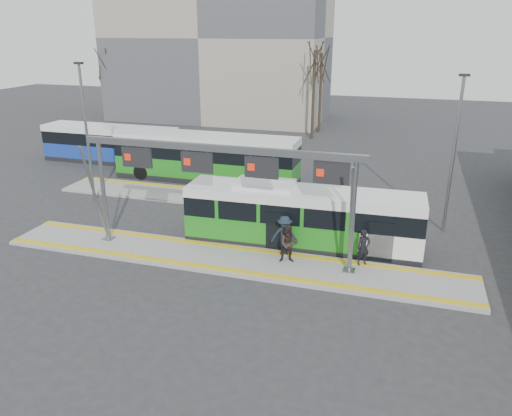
{
  "coord_description": "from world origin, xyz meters",
  "views": [
    {
      "loc": [
        7.3,
        -19.54,
        10.21
      ],
      "look_at": [
        0.43,
        3.0,
        1.59
      ],
      "focal_mm": 35.0,
      "sensor_mm": 36.0,
      "label": 1
    }
  ],
  "objects_px": {
    "hero_bus": "(301,218)",
    "passenger_a": "(363,247)",
    "passenger_b": "(289,244)",
    "gantry": "(221,169)",
    "passenger_c": "(285,236)"
  },
  "relations": [
    {
      "from": "hero_bus",
      "to": "passenger_a",
      "type": "bearing_deg",
      "value": -29.44
    },
    {
      "from": "passenger_b",
      "to": "gantry",
      "type": "bearing_deg",
      "value": 167.31
    },
    {
      "from": "passenger_b",
      "to": "passenger_c",
      "type": "height_order",
      "value": "passenger_c"
    },
    {
      "from": "passenger_c",
      "to": "hero_bus",
      "type": "bearing_deg",
      "value": 67.13
    },
    {
      "from": "gantry",
      "to": "passenger_c",
      "type": "relative_size",
      "value": 6.82
    },
    {
      "from": "passenger_b",
      "to": "passenger_c",
      "type": "distance_m",
      "value": 0.78
    },
    {
      "from": "gantry",
      "to": "passenger_c",
      "type": "bearing_deg",
      "value": 17.18
    },
    {
      "from": "hero_bus",
      "to": "passenger_c",
      "type": "distance_m",
      "value": 1.74
    },
    {
      "from": "gantry",
      "to": "passenger_a",
      "type": "xyz_separation_m",
      "value": [
        6.33,
        0.85,
        -3.32
      ]
    },
    {
      "from": "gantry",
      "to": "passenger_a",
      "type": "bearing_deg",
      "value": 7.61
    },
    {
      "from": "gantry",
      "to": "hero_bus",
      "type": "bearing_deg",
      "value": 38.4
    },
    {
      "from": "passenger_a",
      "to": "passenger_b",
      "type": "bearing_deg",
      "value": 160.26
    },
    {
      "from": "gantry",
      "to": "passenger_a",
      "type": "relative_size",
      "value": 7.81
    },
    {
      "from": "passenger_a",
      "to": "passenger_c",
      "type": "bearing_deg",
      "value": 148.42
    },
    {
      "from": "gantry",
      "to": "hero_bus",
      "type": "xyz_separation_m",
      "value": [
        3.16,
        2.51,
        -2.87
      ]
    }
  ]
}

